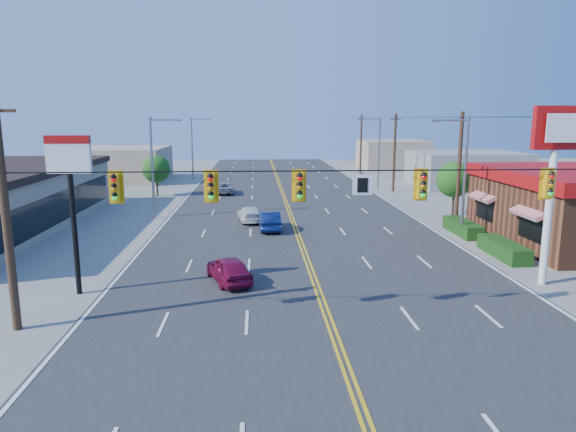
{
  "coord_description": "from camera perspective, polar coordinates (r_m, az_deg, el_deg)",
  "views": [
    {
      "loc": [
        -2.82,
        -19.06,
        7.96
      ],
      "look_at": [
        -0.95,
        10.86,
        2.2
      ],
      "focal_mm": 32.0,
      "sensor_mm": 36.0,
      "label": 1
    }
  ],
  "objects": [
    {
      "name": "utility_pole_near",
      "position": [
        40.16,
        18.47,
        4.94
      ],
      "size": [
        0.28,
        0.28,
        8.4
      ],
      "primitive_type": "cylinder",
      "color": "#47301E",
      "rests_on": "ground"
    },
    {
      "name": "bld_west_far",
      "position": [
        69.47,
        -17.97,
        5.51
      ],
      "size": [
        11.0,
        12.0,
        4.2
      ],
      "primitive_type": "cube",
      "color": "tan",
      "rests_on": "ground"
    },
    {
      "name": "car_magenta",
      "position": [
        25.32,
        -6.59,
        -6.0
      ],
      "size": [
        2.69,
        4.05,
        1.28
      ],
      "primitive_type": "imported",
      "rotation": [
        0.0,
        0.0,
        3.48
      ],
      "color": "maroon",
      "rests_on": "ground"
    },
    {
      "name": "bld_east_mid",
      "position": [
        64.34,
        19.2,
        4.95
      ],
      "size": [
        12.0,
        10.0,
        4.0
      ],
      "primitive_type": "cube",
      "color": "gray",
      "rests_on": "ground"
    },
    {
      "name": "car_blue",
      "position": [
        36.7,
        -2.07,
        -0.59
      ],
      "size": [
        1.57,
        4.1,
        1.33
      ],
      "primitive_type": "imported",
      "rotation": [
        0.0,
        0.0,
        3.18
      ],
      "color": "navy",
      "rests_on": "ground"
    },
    {
      "name": "utility_pole_mid",
      "position": [
        57.2,
        11.74,
        6.88
      ],
      "size": [
        0.28,
        0.28,
        8.4
      ],
      "primitive_type": "cylinder",
      "color": "#47301E",
      "rests_on": "ground"
    },
    {
      "name": "bld_east_far",
      "position": [
        84.14,
        11.54,
        6.73
      ],
      "size": [
        10.0,
        10.0,
        4.4
      ],
      "primitive_type": "cube",
      "color": "tan",
      "rests_on": "ground"
    },
    {
      "name": "streetlight_se",
      "position": [
        35.92,
        18.78,
        4.79
      ],
      "size": [
        2.55,
        0.25,
        8.0
      ],
      "color": "gray",
      "rests_on": "ground"
    },
    {
      "name": "streetlight_ne",
      "position": [
        58.76,
        9.9,
        7.35
      ],
      "size": [
        2.55,
        0.25,
        8.0
      ],
      "color": "gray",
      "rests_on": "ground"
    },
    {
      "name": "streetlight_nw",
      "position": [
        67.62,
        -10.45,
        7.77
      ],
      "size": [
        2.55,
        0.25,
        8.0
      ],
      "color": "gray",
      "rests_on": "ground"
    },
    {
      "name": "car_white",
      "position": [
        39.75,
        -4.28,
        0.15
      ],
      "size": [
        2.22,
        4.23,
        1.17
      ],
      "primitive_type": "imported",
      "rotation": [
        0.0,
        0.0,
        3.29
      ],
      "color": "silver",
      "rests_on": "ground"
    },
    {
      "name": "pizza_hut_sign",
      "position": [
        24.63,
        -23.01,
        3.53
      ],
      "size": [
        1.9,
        0.3,
        6.85
      ],
      "color": "black",
      "rests_on": "ground"
    },
    {
      "name": "utility_pole_far",
      "position": [
        74.68,
        8.1,
        7.88
      ],
      "size": [
        0.28,
        0.28,
        8.4
      ],
      "primitive_type": "cylinder",
      "color": "#47301E",
      "rests_on": "ground"
    },
    {
      "name": "car_silver",
      "position": [
        54.67,
        -7.09,
        3.05
      ],
      "size": [
        2.3,
        4.45,
        1.2
      ],
      "primitive_type": "imported",
      "rotation": [
        0.0,
        0.0,
        3.22
      ],
      "color": "#AEAEB3",
      "rests_on": "ground"
    },
    {
      "name": "signal_span",
      "position": [
        19.49,
        4.42,
        1.77
      ],
      "size": [
        24.32,
        0.34,
        9.0
      ],
      "color": "#47301E",
      "rests_on": "ground"
    },
    {
      "name": "streetlight_sw",
      "position": [
        41.97,
        -14.6,
        5.82
      ],
      "size": [
        2.55,
        0.25,
        8.0
      ],
      "color": "gray",
      "rests_on": "ground"
    },
    {
      "name": "ground",
      "position": [
        20.85,
        4.56,
        -11.61
      ],
      "size": [
        160.0,
        160.0,
        0.0
      ],
      "primitive_type": "plane",
      "color": "gray",
      "rests_on": "ground"
    },
    {
      "name": "kfc_pylon",
      "position": [
        26.95,
        27.42,
        5.59
      ],
      "size": [
        2.2,
        0.36,
        8.5
      ],
      "color": "white",
      "rests_on": "ground"
    },
    {
      "name": "tree_kfc_rear",
      "position": [
        44.47,
        18.02,
        3.85
      ],
      "size": [
        2.94,
        2.94,
        4.41
      ],
      "color": "#47301E",
      "rests_on": "ground"
    },
    {
      "name": "road",
      "position": [
        39.96,
        0.54,
        -0.57
      ],
      "size": [
        20.0,
        120.0,
        0.06
      ],
      "primitive_type": "cube",
      "color": "#2D2D30",
      "rests_on": "ground"
    },
    {
      "name": "tree_west",
      "position": [
        54.27,
        -14.43,
        5.07
      ],
      "size": [
        2.8,
        2.8,
        4.2
      ],
      "color": "#47301E",
      "rests_on": "ground"
    }
  ]
}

